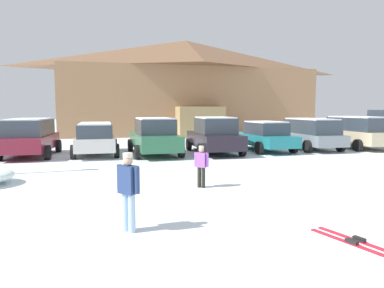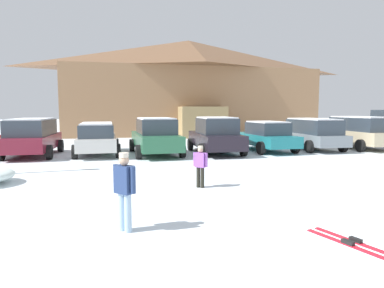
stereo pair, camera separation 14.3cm
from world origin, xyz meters
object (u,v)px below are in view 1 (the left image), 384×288
object	(u,v)px
parked_beige_suv	(357,131)
parked_silver_wagon	(96,137)
parked_green_coupe	(154,136)
parked_black_sedan	(214,135)
skier_teen_in_navy_coat	(128,187)
parked_maroon_van	(30,136)
parked_grey_wagon	(310,133)
ski_lodge	(186,87)
parked_teal_hatchback	(264,136)
pair_of_skis	(353,241)
skier_child_in_purple_jacket	(201,164)

from	to	relation	value
parked_beige_suv	parked_silver_wagon	bearing A→B (deg)	179.94
parked_green_coupe	parked_black_sedan	world-z (taller)	parked_black_sedan
skier_teen_in_navy_coat	parked_maroon_van	bearing A→B (deg)	111.16
parked_black_sedan	parked_grey_wagon	xyz separation A→B (m)	(5.60, 0.61, 0.01)
parked_silver_wagon	parked_black_sedan	distance (m)	5.75
ski_lodge	parked_teal_hatchback	size ratio (longest dim) A/B	4.94
parked_black_sedan	parked_grey_wagon	distance (m)	5.64
parked_grey_wagon	skier_teen_in_navy_coat	distance (m)	14.83
parked_black_sedan	parked_silver_wagon	bearing A→B (deg)	173.92
parked_black_sedan	skier_teen_in_navy_coat	world-z (taller)	parked_black_sedan
parked_green_coupe	parked_grey_wagon	bearing A→B (deg)	3.55
parked_green_coupe	pair_of_skis	bearing A→B (deg)	-79.63
skier_teen_in_navy_coat	pair_of_skis	xyz separation A→B (m)	(3.56, -1.24, -0.77)
parked_green_coupe	skier_child_in_purple_jacket	world-z (taller)	parked_green_coupe
ski_lodge	parked_grey_wagon	xyz separation A→B (m)	(4.24, -14.20, -3.35)
skier_child_in_purple_jacket	parked_beige_suv	bearing A→B (deg)	35.89
parked_black_sedan	parked_green_coupe	bearing A→B (deg)	178.41
parked_grey_wagon	parked_silver_wagon	bearing A→B (deg)	-179.98
ski_lodge	pair_of_skis	world-z (taller)	ski_lodge
parked_black_sedan	skier_child_in_purple_jacket	world-z (taller)	parked_black_sedan
parked_black_sedan	parked_teal_hatchback	world-z (taller)	parked_black_sedan
parked_beige_suv	skier_teen_in_navy_coat	distance (m)	16.89
parked_green_coupe	skier_teen_in_navy_coat	distance (m)	10.52
ski_lodge	skier_teen_in_navy_coat	xyz separation A→B (m)	(-5.75, -25.16, -3.47)
parked_silver_wagon	parked_grey_wagon	bearing A→B (deg)	0.02
parked_grey_wagon	skier_teen_in_navy_coat	xyz separation A→B (m)	(-9.99, -10.96, -0.11)
skier_child_in_purple_jacket	parked_black_sedan	bearing A→B (deg)	72.04
parked_black_sedan	parked_grey_wagon	bearing A→B (deg)	6.26
parked_maroon_van	parked_black_sedan	xyz separation A→B (m)	(8.62, -0.58, -0.04)
parked_silver_wagon	parked_grey_wagon	distance (m)	11.32
parked_black_sedan	parked_teal_hatchback	bearing A→B (deg)	8.32
parked_grey_wagon	skier_teen_in_navy_coat	size ratio (longest dim) A/B	3.26
ski_lodge	parked_black_sedan	xyz separation A→B (m)	(-1.36, -14.81, -3.37)
skier_child_in_purple_jacket	pair_of_skis	distance (m)	4.65
ski_lodge	skier_teen_in_navy_coat	bearing A→B (deg)	-102.88
parked_silver_wagon	parked_black_sedan	size ratio (longest dim) A/B	1.00
ski_lodge	parked_teal_hatchback	world-z (taller)	ski_lodge
ski_lodge	parked_maroon_van	xyz separation A→B (m)	(-9.98, -14.23, -3.32)
skier_teen_in_navy_coat	pair_of_skis	bearing A→B (deg)	-19.26
parked_green_coupe	parked_teal_hatchback	size ratio (longest dim) A/B	1.08
ski_lodge	pair_of_skis	xyz separation A→B (m)	(-2.19, -26.40, -4.24)
ski_lodge	skier_teen_in_navy_coat	world-z (taller)	ski_lodge
parked_black_sedan	pair_of_skis	distance (m)	11.65
parked_silver_wagon	pair_of_skis	bearing A→B (deg)	-68.15
parked_black_sedan	ski_lodge	bearing A→B (deg)	84.74
parked_beige_suv	skier_child_in_purple_jacket	bearing A→B (deg)	-144.11
parked_silver_wagon	parked_beige_suv	xyz separation A→B (m)	(14.20, -0.01, 0.11)
parked_maroon_van	parked_black_sedan	distance (m)	8.64
parked_black_sedan	parked_grey_wagon	world-z (taller)	parked_black_sedan
skier_teen_in_navy_coat	parked_teal_hatchback	bearing A→B (deg)	56.14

